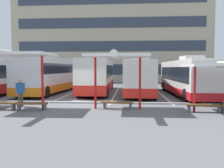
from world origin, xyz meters
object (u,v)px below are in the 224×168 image
object	(u,v)px
coach_bus_0	(4,76)
coach_bus_2	(98,76)
coach_bus_4	(186,78)
coach_bus_1	(50,75)
waiting_shelter_3	(223,65)
waiting_shelter_1	(15,56)
bench_2	(32,104)
waiting_passenger_0	(20,91)
coach_bus_3	(140,77)
bench_3	(118,103)
bench_1	(2,104)
waiting_shelter_2	(117,57)
bench_4	(204,106)

from	to	relation	value
coach_bus_0	coach_bus_2	size ratio (longest dim) A/B	0.96
coach_bus_0	coach_bus_4	size ratio (longest dim) A/B	0.95
coach_bus_1	waiting_shelter_3	size ratio (longest dim) A/B	2.18
waiting_shelter_1	bench_2	bearing A→B (deg)	5.53
waiting_passenger_0	bench_2	bearing A→B (deg)	-43.78
coach_bus_4	waiting_shelter_1	world-z (taller)	coach_bus_4
coach_bus_3	coach_bus_1	bearing A→B (deg)	-178.31
bench_3	bench_2	bearing A→B (deg)	-170.21
bench_2	waiting_passenger_0	size ratio (longest dim) A/B	1.05
coach_bus_2	bench_2	distance (m)	11.13
coach_bus_1	waiting_shelter_1	xyz separation A→B (m)	(1.20, -9.53, 1.41)
bench_2	bench_3	xyz separation A→B (m)	(4.98, 0.86, 0.00)
coach_bus_0	waiting_passenger_0	size ratio (longest dim) A/B	6.62
bench_1	bench_2	size ratio (longest dim) A/B	0.91
waiting_shelter_2	waiting_passenger_0	size ratio (longest dim) A/B	2.80
bench_1	bench_4	world-z (taller)	same
coach_bus_3	bench_2	xyz separation A→B (m)	(-6.70, -9.70, -1.27)
coach_bus_2	coach_bus_3	size ratio (longest dim) A/B	1.01
coach_bus_4	waiting_passenger_0	bearing A→B (deg)	-148.97
coach_bus_1	bench_3	bearing A→B (deg)	-50.48
waiting_shelter_2	waiting_shelter_1	bearing A→B (deg)	-174.39
coach_bus_4	bench_2	xyz separation A→B (m)	(-10.74, -8.39, -1.28)
coach_bus_4	waiting_shelter_2	world-z (taller)	coach_bus_4
bench_4	waiting_passenger_0	distance (m)	11.18
coach_bus_2	waiting_shelter_3	bearing A→B (deg)	-52.53
coach_bus_3	bench_2	distance (m)	11.86
coach_bus_1	bench_1	xyz separation A→B (m)	(0.30, -9.46, -1.44)
coach_bus_2	coach_bus_1	bearing A→B (deg)	-163.58
coach_bus_0	bench_2	xyz separation A→B (m)	(6.19, -8.37, -1.33)
waiting_shelter_1	bench_2	distance (m)	2.99
coach_bus_2	bench_3	xyz separation A→B (m)	(2.55, -9.92, -1.33)
coach_bus_1	waiting_shelter_3	distance (m)	16.04
coach_bus_3	waiting_shelter_3	xyz separation A→B (m)	(4.07, -9.79, 1.02)
coach_bus_0	bench_4	size ratio (longest dim) A/B	5.95
bench_4	coach_bus_1	bearing A→B (deg)	141.91
coach_bus_4	waiting_shelter_2	xyz separation A→B (m)	(-5.76, -7.90, 1.48)
bench_2	waiting_shelter_2	bearing A→B (deg)	5.63
coach_bus_4	bench_2	bearing A→B (deg)	-142.00
waiting_shelter_3	coach_bus_0	bearing A→B (deg)	153.48
waiting_shelter_1	bench_1	bearing A→B (deg)	175.33
bench_2	coach_bus_1	bearing A→B (deg)	102.55
bench_3	waiting_shelter_1	bearing A→B (deg)	-170.86
coach_bus_1	bench_3	xyz separation A→B (m)	(7.08, -8.59, -1.43)
bench_3	waiting_shelter_3	distance (m)	6.29
coach_bus_2	bench_3	size ratio (longest dim) A/B	6.33
coach_bus_2	bench_3	world-z (taller)	coach_bus_2
coach_bus_3	waiting_shelter_3	bearing A→B (deg)	-67.45
waiting_shelter_1	waiting_shelter_2	bearing A→B (deg)	5.61
waiting_shelter_3	waiting_passenger_0	size ratio (longest dim) A/B	2.87
bench_1	bench_4	size ratio (longest dim) A/B	0.86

